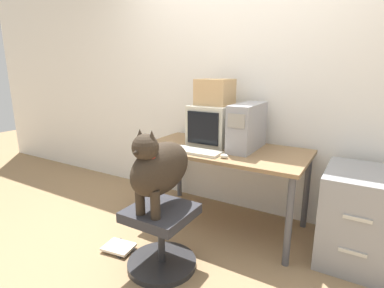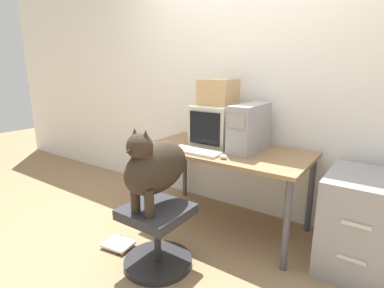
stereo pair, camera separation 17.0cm
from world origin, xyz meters
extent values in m
plane|color=#937551|center=(0.00, 0.00, 0.00)|extent=(12.00, 12.00, 0.00)
cube|color=white|center=(0.00, 0.80, 1.30)|extent=(8.00, 0.05, 2.60)
cube|color=olive|center=(0.00, 0.37, 0.70)|extent=(1.44, 0.74, 0.03)
cylinder|color=#4C4C51|center=(-0.67, 0.05, 0.34)|extent=(0.05, 0.05, 0.68)
cylinder|color=#4C4C51|center=(0.67, 0.05, 0.34)|extent=(0.05, 0.05, 0.68)
cylinder|color=#4C4C51|center=(-0.67, 0.69, 0.34)|extent=(0.05, 0.05, 0.68)
cylinder|color=#4C4C51|center=(0.67, 0.69, 0.34)|extent=(0.05, 0.05, 0.68)
cube|color=beige|center=(-0.15, 0.50, 0.89)|extent=(0.36, 0.44, 0.36)
cube|color=black|center=(-0.15, 0.28, 0.89)|extent=(0.30, 0.01, 0.28)
cube|color=#99999E|center=(0.18, 0.46, 0.91)|extent=(0.19, 0.49, 0.39)
cube|color=#9E998E|center=(0.18, 0.21, 1.00)|extent=(0.14, 0.01, 0.11)
cube|color=beige|center=(-0.14, 0.13, 0.73)|extent=(0.43, 0.16, 0.02)
cube|color=beige|center=(-0.14, 0.13, 0.74)|extent=(0.40, 0.14, 0.00)
ellipsoid|color=beige|center=(0.14, 0.10, 0.73)|extent=(0.07, 0.04, 0.04)
cylinder|color=#262628|center=(-0.10, -0.42, 0.02)|extent=(0.50, 0.50, 0.04)
cylinder|color=#262628|center=(-0.10, -0.42, 0.21)|extent=(0.05, 0.05, 0.34)
cube|color=#2D2D33|center=(-0.10, -0.42, 0.42)|extent=(0.43, 0.42, 0.07)
ellipsoid|color=#33281E|center=(-0.10, -0.40, 0.74)|extent=(0.23, 0.57, 0.35)
cylinder|color=#33281E|center=(-0.16, -0.55, 0.55)|extent=(0.06, 0.06, 0.19)
cylinder|color=#33281E|center=(-0.04, -0.55, 0.55)|extent=(0.06, 0.06, 0.19)
sphere|color=#33281E|center=(-0.10, -0.55, 0.92)|extent=(0.17, 0.17, 0.17)
cone|color=black|center=(-0.10, -0.63, 0.91)|extent=(0.08, 0.08, 0.08)
cone|color=#33281E|center=(-0.14, -0.55, 0.99)|extent=(0.06, 0.06, 0.08)
cone|color=#33281E|center=(-0.05, -0.55, 0.99)|extent=(0.06, 0.06, 0.08)
torus|color=red|center=(-0.10, -0.53, 0.86)|extent=(0.12, 0.12, 0.02)
cube|color=gray|center=(1.08, 0.39, 0.34)|extent=(0.48, 0.61, 0.69)
cube|color=beige|center=(1.08, 0.08, 0.46)|extent=(0.17, 0.01, 0.02)
cube|color=beige|center=(1.08, 0.08, 0.22)|extent=(0.17, 0.01, 0.02)
cube|color=tan|center=(-0.15, 0.50, 1.19)|extent=(0.29, 0.28, 0.23)
cube|color=beige|center=(-0.15, 0.50, 1.30)|extent=(0.04, 0.27, 0.00)
cube|color=#262628|center=(-0.50, -0.42, 0.01)|extent=(0.25, 0.20, 0.02)
cube|color=silver|center=(-0.50, -0.44, 0.03)|extent=(0.25, 0.20, 0.02)
camera|label=1|loc=(1.06, -1.93, 1.39)|focal=28.00mm
camera|label=2|loc=(1.20, -1.84, 1.39)|focal=28.00mm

